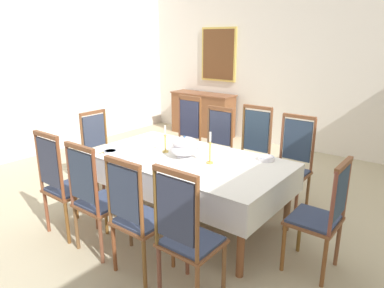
{
  "coord_description": "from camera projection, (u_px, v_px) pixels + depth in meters",
  "views": [
    {
      "loc": [
        2.28,
        -3.08,
        2.01
      ],
      "look_at": [
        0.08,
        -0.25,
        0.94
      ],
      "focal_mm": 32.83,
      "sensor_mm": 36.0,
      "label": 1
    }
  ],
  "objects": [
    {
      "name": "back_wall",
      "position": [
        310.0,
        57.0,
        6.24
      ],
      "size": [
        7.22,
        0.08,
        3.4
      ],
      "primitive_type": "cube",
      "color": "silver",
      "rests_on": "ground"
    },
    {
      "name": "bowl_near_right",
      "position": [
        111.0,
        152.0,
        3.98
      ],
      "size": [
        0.15,
        0.15,
        0.03
      ],
      "color": "white",
      "rests_on": "tablecloth"
    },
    {
      "name": "chair_north_d",
      "position": [
        292.0,
        163.0,
        4.19
      ],
      "size": [
        0.44,
        0.42,
        1.16
      ],
      "rotation": [
        0.0,
        0.0,
        3.14
      ],
      "color": "brown",
      "rests_on": "ground"
    },
    {
      "name": "ground",
      "position": [
        199.0,
        214.0,
        4.26
      ],
      "size": [
        7.22,
        6.46,
        0.04
      ],
      "primitive_type": "cube",
      "color": "#BBAF8F"
    },
    {
      "name": "chair_south_d",
      "position": [
        186.0,
        235.0,
        2.67
      ],
      "size": [
        0.44,
        0.42,
        1.15
      ],
      "color": "brown",
      "rests_on": "ground"
    },
    {
      "name": "bowl_far_left",
      "position": [
        266.0,
        158.0,
        3.75
      ],
      "size": [
        0.17,
        0.17,
        0.04
      ],
      "color": "white",
      "rests_on": "tablecloth"
    },
    {
      "name": "chair_south_c",
      "position": [
        137.0,
        215.0,
        3.0
      ],
      "size": [
        0.44,
        0.42,
        1.1
      ],
      "color": "brown",
      "rests_on": "ground"
    },
    {
      "name": "spoon_primary",
      "position": [
        119.0,
        157.0,
        3.83
      ],
      "size": [
        0.03,
        0.18,
        0.01
      ],
      "rotation": [
        0.0,
        0.0,
        -0.02
      ],
      "color": "gold",
      "rests_on": "tablecloth"
    },
    {
      "name": "spoon_secondary",
      "position": [
        106.0,
        150.0,
        4.07
      ],
      "size": [
        0.06,
        0.17,
        0.01
      ],
      "rotation": [
        0.0,
        0.0,
        0.28
      ],
      "color": "gold",
      "rests_on": "tablecloth"
    },
    {
      "name": "left_wall",
      "position": [
        26.0,
        58.0,
        5.91
      ],
      "size": [
        0.08,
        6.46,
        3.4
      ],
      "primitive_type": "cube",
      "color": "silver",
      "rests_on": "ground"
    },
    {
      "name": "chair_north_b",
      "position": [
        215.0,
        147.0,
        4.84
      ],
      "size": [
        0.44,
        0.42,
        1.12
      ],
      "rotation": [
        0.0,
        0.0,
        3.14
      ],
      "color": "brown",
      "rests_on": "ground"
    },
    {
      "name": "soup_tureen",
      "position": [
        184.0,
        147.0,
        3.83
      ],
      "size": [
        0.31,
        0.31,
        0.24
      ],
      "color": "white",
      "rests_on": "tablecloth"
    },
    {
      "name": "chair_north_a",
      "position": [
        185.0,
        138.0,
        5.15
      ],
      "size": [
        0.44,
        0.42,
        1.22
      ],
      "rotation": [
        0.0,
        0.0,
        3.14
      ],
      "color": "brown",
      "rests_on": "ground"
    },
    {
      "name": "chair_north_c",
      "position": [
        251.0,
        153.0,
        4.51
      ],
      "size": [
        0.44,
        0.42,
        1.2
      ],
      "rotation": [
        0.0,
        0.0,
        3.14
      ],
      "color": "brown",
      "rests_on": "ground"
    },
    {
      "name": "sideboard",
      "position": [
        203.0,
        114.0,
        7.6
      ],
      "size": [
        1.44,
        0.48,
        0.9
      ],
      "rotation": [
        0.0,
        0.0,
        3.14
      ],
      "color": "brown",
      "rests_on": "ground"
    },
    {
      "name": "chair_head_west",
      "position": [
        101.0,
        150.0,
        4.79
      ],
      "size": [
        0.42,
        0.44,
        1.08
      ],
      "rotation": [
        0.0,
        0.0,
        -1.57
      ],
      "color": "brown",
      "rests_on": "ground"
    },
    {
      "name": "candlestick_east",
      "position": [
        210.0,
        151.0,
        3.63
      ],
      "size": [
        0.07,
        0.07,
        0.34
      ],
      "color": "gold",
      "rests_on": "tablecloth"
    },
    {
      "name": "chair_head_east",
      "position": [
        322.0,
        215.0,
        3.03
      ],
      "size": [
        0.42,
        0.44,
        1.07
      ],
      "rotation": [
        0.0,
        0.0,
        1.57
      ],
      "color": "brown",
      "rests_on": "ground"
    },
    {
      "name": "bowl_near_left",
      "position": [
        123.0,
        159.0,
        3.75
      ],
      "size": [
        0.14,
        0.14,
        0.03
      ],
      "color": "white",
      "rests_on": "tablecloth"
    },
    {
      "name": "candlestick_west",
      "position": [
        165.0,
        142.0,
        4.0
      ],
      "size": [
        0.07,
        0.07,
        0.31
      ],
      "color": "gold",
      "rests_on": "tablecloth"
    },
    {
      "name": "tablecloth",
      "position": [
        187.0,
        163.0,
        3.87
      ],
      "size": [
        2.21,
        1.21,
        0.31
      ],
      "color": "white",
      "rests_on": "dining_table"
    },
    {
      "name": "dining_table",
      "position": [
        187.0,
        164.0,
        3.87
      ],
      "size": [
        2.19,
        1.19,
        0.76
      ],
      "color": "brown",
      "rests_on": "ground"
    },
    {
      "name": "chair_south_a",
      "position": [
        63.0,
        183.0,
        3.64
      ],
      "size": [
        0.44,
        0.42,
        1.14
      ],
      "color": "brown",
      "rests_on": "ground"
    },
    {
      "name": "chair_south_b",
      "position": [
        95.0,
        197.0,
        3.33
      ],
      "size": [
        0.44,
        0.42,
        1.12
      ],
      "color": "brown",
      "rests_on": "ground"
    },
    {
      "name": "framed_painting",
      "position": [
        218.0,
        55.0,
        7.31
      ],
      "size": [
        0.84,
        0.05,
        1.09
      ],
      "color": "#D1B251"
    }
  ]
}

